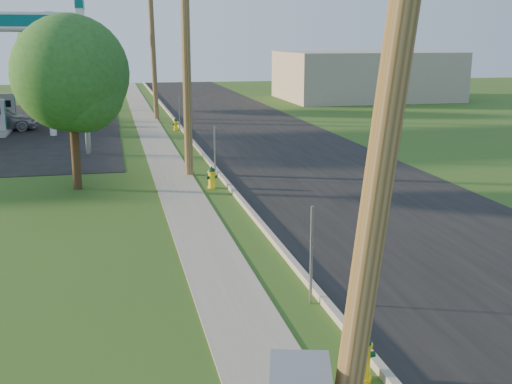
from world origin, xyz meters
TOP-DOWN VIEW (x-y plane):
  - road at (4.50, 10.00)m, footprint 8.00×120.00m
  - curb at (0.50, 10.00)m, footprint 0.15×120.00m
  - sidewalk at (-1.25, 10.00)m, footprint 1.50×120.00m
  - utility_pole_near at (-0.60, -1.00)m, footprint 1.40×0.32m
  - utility_pole_mid at (-0.60, 17.00)m, footprint 1.40×0.32m
  - utility_pole_far at (-0.60, 35.00)m, footprint 1.40×0.32m
  - sign_post_near at (0.25, 4.20)m, footprint 0.05×0.04m
  - sign_post_mid at (0.25, 16.00)m, footprint 0.05×0.04m
  - sign_post_far at (0.25, 28.20)m, footprint 0.05×0.04m
  - fuel_pump_se at (-9.50, 34.00)m, footprint 1.20×3.20m
  - price_pylon at (-4.50, 22.50)m, footprint 0.34×2.04m
  - distant_building at (18.00, 45.00)m, footprint 14.00×10.00m
  - tree_verge at (-4.59, 15.42)m, footprint 3.92×3.92m
  - tree_lot at (-7.33, 42.39)m, footprint 4.61×4.61m
  - hydrant_near at (0.13, 1.20)m, footprint 0.41×0.37m
  - hydrant_mid at (-0.10, 14.59)m, footprint 0.40×0.36m
  - hydrant_far at (0.15, 29.38)m, footprint 0.36×0.32m

SIDE VIEW (x-z plane):
  - road at x=4.50m, z-range 0.00..0.02m
  - sidewalk at x=-1.25m, z-range 0.00..0.03m
  - curb at x=0.50m, z-range 0.00..0.15m
  - hydrant_far at x=0.15m, z-range -0.01..0.70m
  - hydrant_mid at x=-0.10m, z-range -0.01..0.77m
  - hydrant_near at x=0.13m, z-range -0.01..0.79m
  - fuel_pump_se at x=-9.50m, z-range -0.23..1.67m
  - sign_post_near at x=0.25m, z-range 0.00..2.00m
  - sign_post_mid at x=0.25m, z-range 0.00..2.00m
  - sign_post_far at x=0.25m, z-range 0.00..2.00m
  - distant_building at x=18.00m, z-range 0.00..4.00m
  - tree_verge at x=-4.59m, z-range 0.85..6.80m
  - tree_lot at x=-7.33m, z-range 1.01..7.99m
  - utility_pole_near at x=-0.60m, z-range 0.06..9.54m
  - utility_pole_far at x=-0.60m, z-range 0.05..9.56m
  - utility_pole_mid at x=-0.60m, z-range 0.05..9.85m
  - price_pylon at x=-4.50m, z-range 2.01..8.86m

